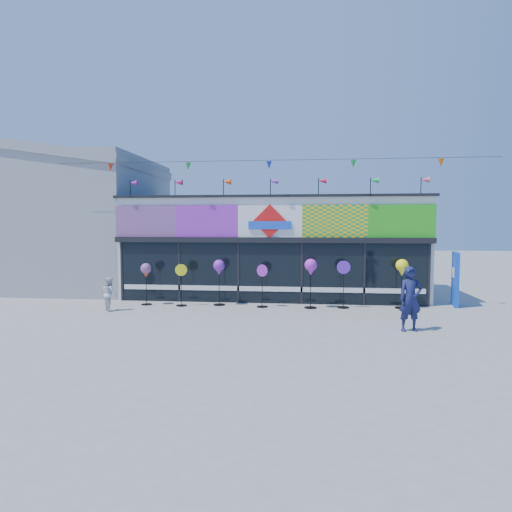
# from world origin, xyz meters

# --- Properties ---
(ground) EXTENTS (80.00, 80.00, 0.00)m
(ground) POSITION_xyz_m (0.00, 0.00, 0.00)
(ground) COLOR gray
(ground) RESTS_ON ground
(kite_shop) EXTENTS (16.00, 5.70, 5.31)m
(kite_shop) POSITION_xyz_m (0.00, 5.94, 2.05)
(kite_shop) COLOR white
(kite_shop) RESTS_ON ground
(neighbour_building) EXTENTS (8.18, 7.20, 6.87)m
(neighbour_building) POSITION_xyz_m (-10.00, 7.00, 3.20)
(neighbour_building) COLOR gray
(neighbour_building) RESTS_ON ground
(blue_sign) EXTENTS (0.31, 1.00, 1.97)m
(blue_sign) POSITION_xyz_m (6.78, 3.61, 0.99)
(blue_sign) COLOR blue
(blue_sign) RESTS_ON ground
(spinner_0) EXTENTS (0.39, 0.39, 1.55)m
(spinner_0) POSITION_xyz_m (-4.52, 2.57, 1.24)
(spinner_0) COLOR black
(spinner_0) RESTS_ON ground
(spinner_1) EXTENTS (0.43, 0.39, 1.54)m
(spinner_1) POSITION_xyz_m (-3.17, 2.49, 0.81)
(spinner_1) COLOR black
(spinner_1) RESTS_ON ground
(spinner_2) EXTENTS (0.43, 0.43, 1.69)m
(spinner_2) POSITION_xyz_m (-1.82, 2.80, 1.35)
(spinner_2) COLOR black
(spinner_2) RESTS_ON ground
(spinner_3) EXTENTS (0.41, 0.39, 1.54)m
(spinner_3) POSITION_xyz_m (-0.20, 2.57, 0.82)
(spinner_3) COLOR black
(spinner_3) RESTS_ON ground
(spinner_4) EXTENTS (0.45, 0.45, 1.77)m
(spinner_4) POSITION_xyz_m (1.53, 2.57, 1.42)
(spinner_4) COLOR black
(spinner_4) RESTS_ON ground
(spinner_5) EXTENTS (0.48, 0.43, 1.70)m
(spinner_5) POSITION_xyz_m (2.69, 2.74, 0.90)
(spinner_5) COLOR black
(spinner_5) RESTS_ON ground
(spinner_6) EXTENTS (0.45, 0.45, 1.76)m
(spinner_6) POSITION_xyz_m (4.74, 2.88, 1.41)
(spinner_6) COLOR black
(spinner_6) RESTS_ON ground
(adult_man) EXTENTS (0.75, 0.59, 1.82)m
(adult_man) POSITION_xyz_m (4.27, -0.63, 0.91)
(adult_man) COLOR #171C49
(adult_man) RESTS_ON ground
(child) EXTENTS (0.63, 0.64, 1.17)m
(child) POSITION_xyz_m (-5.39, 1.35, 0.59)
(child) COLOR silver
(child) RESTS_ON ground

